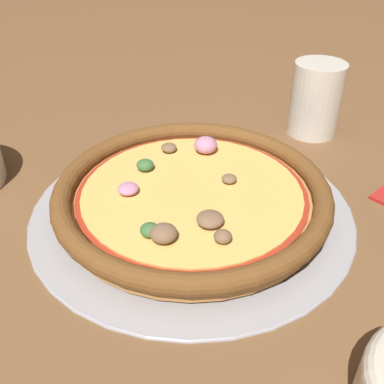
{
  "coord_description": "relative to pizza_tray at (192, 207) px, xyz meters",
  "views": [
    {
      "loc": [
        -0.3,
        0.29,
        0.31
      ],
      "look_at": [
        0.0,
        0.0,
        0.02
      ],
      "focal_mm": 42.0,
      "sensor_mm": 36.0,
      "label": 1
    }
  ],
  "objects": [
    {
      "name": "ground_plane",
      "position": [
        0.0,
        0.0,
        -0.0
      ],
      "size": [
        3.0,
        3.0,
        0.0
      ],
      "primitive_type": "plane",
      "color": "brown"
    },
    {
      "name": "pizza_tray",
      "position": [
        0.0,
        0.0,
        0.0
      ],
      "size": [
        0.37,
        0.37,
        0.01
      ],
      "color": "#9E9EA3",
      "rests_on": "ground_plane"
    },
    {
      "name": "pizza",
      "position": [
        0.0,
        0.0,
        0.02
      ],
      "size": [
        0.31,
        0.31,
        0.04
      ],
      "color": "#BC7F42",
      "rests_on": "pizza_tray"
    },
    {
      "name": "drinking_cup",
      "position": [
        0.02,
        -0.26,
        0.05
      ],
      "size": [
        0.07,
        0.07,
        0.11
      ],
      "color": "silver",
      "rests_on": "ground_plane"
    }
  ]
}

